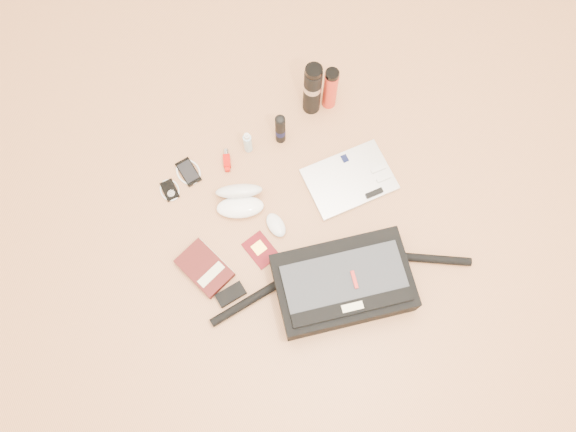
{
  "coord_description": "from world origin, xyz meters",
  "views": [
    {
      "loc": [
        -0.33,
        -0.52,
        2.07
      ],
      "look_at": [
        -0.01,
        0.08,
        0.06
      ],
      "focal_mm": 35.0,
      "sensor_mm": 36.0,
      "label": 1
    }
  ],
  "objects_px": {
    "book": "(205,268)",
    "thermos_black": "(312,89)",
    "laptop": "(350,180)",
    "thermos_red": "(330,89)",
    "messenger_bag": "(342,284)"
  },
  "relations": [
    {
      "from": "book",
      "to": "thermos_black",
      "type": "height_order",
      "value": "thermos_black"
    },
    {
      "from": "laptop",
      "to": "thermos_red",
      "type": "bearing_deg",
      "value": 78.17
    },
    {
      "from": "thermos_black",
      "to": "thermos_red",
      "type": "xyz_separation_m",
      "value": [
        0.07,
        -0.02,
        -0.03
      ]
    },
    {
      "from": "book",
      "to": "thermos_red",
      "type": "height_order",
      "value": "thermos_red"
    },
    {
      "from": "messenger_bag",
      "to": "laptop",
      "type": "relative_size",
      "value": 2.78
    },
    {
      "from": "messenger_bag",
      "to": "book",
      "type": "height_order",
      "value": "messenger_bag"
    },
    {
      "from": "laptop",
      "to": "thermos_red",
      "type": "relative_size",
      "value": 1.56
    },
    {
      "from": "messenger_bag",
      "to": "book",
      "type": "bearing_deg",
      "value": 158.93
    },
    {
      "from": "laptop",
      "to": "thermos_black",
      "type": "height_order",
      "value": "thermos_black"
    },
    {
      "from": "thermos_black",
      "to": "thermos_red",
      "type": "relative_size",
      "value": 1.24
    },
    {
      "from": "messenger_bag",
      "to": "thermos_black",
      "type": "distance_m",
      "value": 0.77
    },
    {
      "from": "messenger_bag",
      "to": "thermos_black",
      "type": "height_order",
      "value": "thermos_black"
    },
    {
      "from": "laptop",
      "to": "thermos_red",
      "type": "distance_m",
      "value": 0.37
    },
    {
      "from": "book",
      "to": "thermos_black",
      "type": "bearing_deg",
      "value": 13.95
    },
    {
      "from": "messenger_bag",
      "to": "thermos_red",
      "type": "distance_m",
      "value": 0.79
    }
  ]
}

